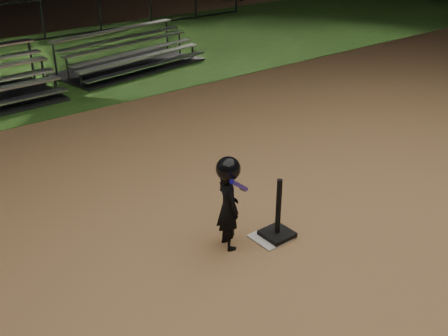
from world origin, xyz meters
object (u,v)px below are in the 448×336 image
(home_plate, at_px, (270,237))
(batting_tee, at_px, (278,226))
(child_batter, at_px, (228,200))
(bleacher_right, at_px, (130,61))

(home_plate, distance_m, batting_tee, 0.19)
(child_batter, bearing_deg, batting_tee, -99.22)
(child_batter, distance_m, bleacher_right, 8.71)
(home_plate, bearing_deg, child_batter, 158.34)
(batting_tee, distance_m, child_batter, 0.84)
(batting_tee, bearing_deg, child_batter, 158.25)
(bleacher_right, bearing_deg, home_plate, -116.18)
(home_plate, bearing_deg, bleacher_right, 73.09)
(home_plate, distance_m, child_batter, 0.88)
(home_plate, xyz_separation_m, bleacher_right, (2.54, 8.35, 0.18))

